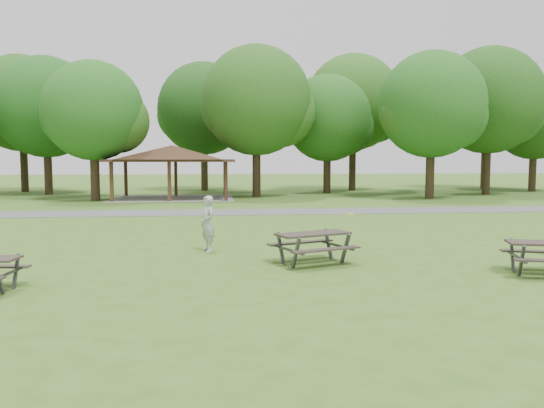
# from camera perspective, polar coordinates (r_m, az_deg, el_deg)

# --- Properties ---
(ground) EXTENTS (160.00, 160.00, 0.00)m
(ground) POSITION_cam_1_polar(r_m,az_deg,el_deg) (14.22, -2.39, -6.67)
(ground) COLOR #385E1B
(ground) RESTS_ON ground
(asphalt_path) EXTENTS (120.00, 3.20, 0.02)m
(asphalt_path) POSITION_cam_1_polar(r_m,az_deg,el_deg) (28.06, -4.11, -0.87)
(asphalt_path) COLOR #4D4D50
(asphalt_path) RESTS_ON ground
(pavilion) EXTENTS (8.60, 7.01, 3.76)m
(pavilion) POSITION_cam_1_polar(r_m,az_deg,el_deg) (38.03, -10.66, 5.20)
(pavilion) COLOR #362313
(pavilion) RESTS_ON ground
(tree_row_c) EXTENTS (8.19, 7.80, 10.67)m
(tree_row_c) POSITION_cam_1_polar(r_m,az_deg,el_deg) (45.02, -23.01, 9.27)
(tree_row_c) COLOR black
(tree_row_c) RESTS_ON ground
(tree_row_d) EXTENTS (6.93, 6.60, 9.27)m
(tree_row_d) POSITION_cam_1_polar(r_m,az_deg,el_deg) (37.43, -18.54, 9.18)
(tree_row_d) COLOR black
(tree_row_d) RESTS_ON ground
(tree_row_e) EXTENTS (8.40, 8.00, 11.02)m
(tree_row_e) POSITION_cam_1_polar(r_m,az_deg,el_deg) (39.23, -1.55, 10.71)
(tree_row_e) COLOR black
(tree_row_e) RESTS_ON ground
(tree_row_f) EXTENTS (7.35, 7.00, 9.55)m
(tree_row_f) POSITION_cam_1_polar(r_m,az_deg,el_deg) (43.46, 6.09, 8.89)
(tree_row_f) COLOR black
(tree_row_f) RESTS_ON ground
(tree_row_g) EXTENTS (7.77, 7.40, 10.25)m
(tree_row_g) POSITION_cam_1_polar(r_m,az_deg,el_deg) (39.06, 16.91, 9.86)
(tree_row_g) COLOR black
(tree_row_g) RESTS_ON ground
(tree_row_h) EXTENTS (8.61, 8.20, 11.37)m
(tree_row_h) POSITION_cam_1_polar(r_m,az_deg,el_deg) (44.83, 22.38, 9.94)
(tree_row_h) COLOR black
(tree_row_h) RESTS_ON ground
(tree_row_i) EXTENTS (7.14, 6.80, 9.52)m
(tree_row_i) POSITION_cam_1_polar(r_m,az_deg,el_deg) (50.76, 26.47, 7.91)
(tree_row_i) COLOR #312015
(tree_row_i) RESTS_ON ground
(tree_deep_a) EXTENTS (8.40, 8.00, 11.38)m
(tree_deep_a) POSITION_cam_1_polar(r_m,az_deg,el_deg) (49.32, -25.20, 9.48)
(tree_deep_a) COLOR black
(tree_deep_a) RESTS_ON ground
(tree_deep_b) EXTENTS (8.40, 8.00, 11.13)m
(tree_deep_b) POSITION_cam_1_polar(r_m,az_deg,el_deg) (47.11, -7.22, 9.85)
(tree_deep_b) COLOR #312216
(tree_deep_b) RESTS_ON ground
(tree_deep_c) EXTENTS (8.82, 8.40, 11.90)m
(tree_deep_c) POSITION_cam_1_polar(r_m,az_deg,el_deg) (47.67, 8.84, 10.44)
(tree_deep_c) COLOR #311F15
(tree_deep_c) RESTS_ON ground
(tree_deep_d) EXTENTS (8.40, 8.00, 11.27)m
(tree_deep_d) POSITION_cam_1_polar(r_m,az_deg,el_deg) (53.74, 22.11, 9.07)
(tree_deep_d) COLOR #2F2115
(tree_deep_d) RESTS_ON ground
(picnic_table_middle) EXTENTS (2.45, 2.23, 0.87)m
(picnic_table_middle) POSITION_cam_1_polar(r_m,az_deg,el_deg) (14.46, 4.44, -3.89)
(picnic_table_middle) COLOR #2C2520
(picnic_table_middle) RESTS_ON ground
(frisbee_in_flight) EXTENTS (0.31, 0.31, 0.02)m
(frisbee_in_flight) POSITION_cam_1_polar(r_m,az_deg,el_deg) (16.05, 8.32, -1.04)
(frisbee_in_flight) COLOR yellow
(frisbee_in_flight) RESTS_ON ground
(frisbee_thrower) EXTENTS (0.64, 0.74, 1.72)m
(frisbee_thrower) POSITION_cam_1_polar(r_m,az_deg,el_deg) (16.35, -6.95, -2.11)
(frisbee_thrower) COLOR #A7A7AA
(frisbee_thrower) RESTS_ON ground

